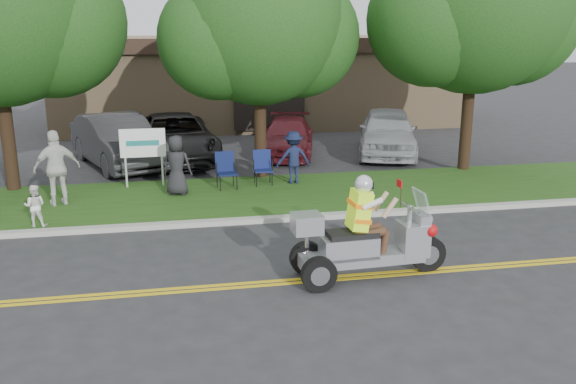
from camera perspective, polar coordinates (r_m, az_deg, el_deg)
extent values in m
plane|color=#28282B|center=(11.68, 0.12, -7.41)|extent=(120.00, 120.00, 0.00)
cube|color=gold|center=(11.15, 0.68, -8.51)|extent=(60.00, 0.10, 0.01)
cube|color=gold|center=(11.30, 0.52, -8.19)|extent=(60.00, 0.10, 0.01)
cube|color=#A8A89E|center=(14.48, -2.16, -2.59)|extent=(60.00, 0.25, 0.12)
cube|color=#1F4512|center=(16.52, -3.28, -0.35)|extent=(60.00, 4.00, 0.10)
cube|color=#9E7F5B|center=(29.96, -3.01, 10.50)|extent=(18.00, 8.00, 4.00)
cube|color=black|center=(25.86, -1.81, 13.52)|extent=(18.00, 0.30, 0.60)
cylinder|color=#332114|center=(18.27, -25.00, 6.94)|extent=(0.36, 0.36, 4.59)
sphere|color=#134012|center=(18.15, -21.35, 14.57)|extent=(4.05, 4.05, 4.05)
cylinder|color=#332114|center=(18.12, -2.63, 7.66)|extent=(0.36, 0.36, 4.20)
sphere|color=#134012|center=(17.96, -2.74, 15.75)|extent=(4.80, 4.80, 4.80)
sphere|color=#134012|center=(18.46, 0.95, 14.35)|extent=(3.60, 3.60, 3.60)
sphere|color=#134012|center=(17.63, -6.60, 13.97)|extent=(3.36, 3.36, 3.36)
cylinder|color=#332114|center=(19.88, 16.55, 8.54)|extent=(0.36, 0.36, 4.76)
sphere|color=#134012|center=(20.70, 20.25, 15.11)|extent=(4.20, 4.20, 4.20)
sphere|color=#134012|center=(18.98, 13.46, 15.42)|extent=(3.92, 3.92, 3.92)
cylinder|color=silver|center=(17.68, -14.90, 1.85)|extent=(0.06, 0.06, 1.10)
cylinder|color=silver|center=(17.63, -11.66, 2.02)|extent=(0.06, 0.06, 1.10)
cube|color=white|center=(17.49, -13.45, 4.49)|extent=(1.25, 0.06, 0.80)
cylinder|color=black|center=(11.87, 12.96, -5.67)|extent=(0.69, 0.19, 0.68)
cylinder|color=black|center=(10.73, 2.91, -7.72)|extent=(0.64, 0.20, 0.64)
cylinder|color=black|center=(11.45, 1.75, -6.17)|extent=(0.64, 0.20, 0.64)
cube|color=#A7A9B1|center=(11.37, 7.30, -6.09)|extent=(2.18, 0.63, 0.20)
cube|color=#A7A9B1|center=(11.17, 5.70, -5.13)|extent=(1.05, 0.57, 0.40)
cube|color=black|center=(11.11, 6.01, -3.95)|extent=(0.93, 0.52, 0.11)
cube|color=#A7A9B1|center=(11.61, 11.55, -4.28)|extent=(0.54, 0.57, 0.62)
cube|color=silver|center=(11.48, 12.44, -1.11)|extent=(0.24, 0.53, 0.55)
cube|color=#A7A9B1|center=(10.78, 1.78, -2.95)|extent=(0.53, 0.50, 0.34)
sphere|color=#B20C0F|center=(11.52, 13.11, -3.45)|extent=(0.25, 0.25, 0.25)
cube|color=#C0FF1A|center=(11.01, 6.69, -1.66)|extent=(0.41, 0.47, 0.74)
sphere|color=silver|center=(10.91, 7.10, 0.76)|extent=(0.33, 0.33, 0.33)
cylinder|color=black|center=(17.19, -2.96, 1.15)|extent=(0.03, 0.03, 0.41)
cylinder|color=black|center=(17.25, -1.50, 1.22)|extent=(0.03, 0.03, 0.41)
cylinder|color=black|center=(17.59, -3.15, 1.47)|extent=(0.03, 0.03, 0.41)
cylinder|color=black|center=(17.65, -1.71, 1.54)|extent=(0.03, 0.03, 0.41)
cube|color=#111B51|center=(17.37, -2.34, 2.03)|extent=(0.51, 0.47, 0.04)
cube|color=#111B51|center=(17.52, -2.45, 3.09)|extent=(0.51, 0.15, 0.55)
cylinder|color=black|center=(16.80, -6.34, 0.77)|extent=(0.03, 0.03, 0.43)
cylinder|color=black|center=(16.90, -4.80, 0.90)|extent=(0.03, 0.03, 0.43)
cylinder|color=black|center=(17.21, -6.65, 1.11)|extent=(0.03, 0.03, 0.43)
cylinder|color=black|center=(17.30, -5.14, 1.24)|extent=(0.03, 0.03, 0.43)
cube|color=#0E1641|center=(17.00, -5.75, 1.74)|extent=(0.59, 0.55, 0.04)
cube|color=#0E1641|center=(17.15, -5.95, 2.85)|extent=(0.55, 0.23, 0.58)
imported|color=silver|center=(16.35, -20.81, 2.12)|extent=(1.21, 0.82, 1.91)
imported|color=#141B39|center=(17.49, 0.49, 3.27)|extent=(1.01, 0.63, 1.51)
imported|color=black|center=(16.52, -10.36, 2.49)|extent=(0.92, 0.75, 1.62)
imported|color=white|center=(14.86, -22.61, -1.20)|extent=(0.49, 0.39, 0.97)
imported|color=#2A2A2C|center=(20.83, -15.67, 4.63)|extent=(3.60, 5.46, 1.70)
imported|color=black|center=(21.37, -10.56, 5.03)|extent=(3.12, 5.88, 1.58)
imported|color=#4A1117|center=(21.98, -0.06, 5.19)|extent=(2.81, 4.74, 1.29)
imported|color=#A3A6AA|center=(22.20, 9.29, 5.61)|extent=(3.45, 5.31, 1.68)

